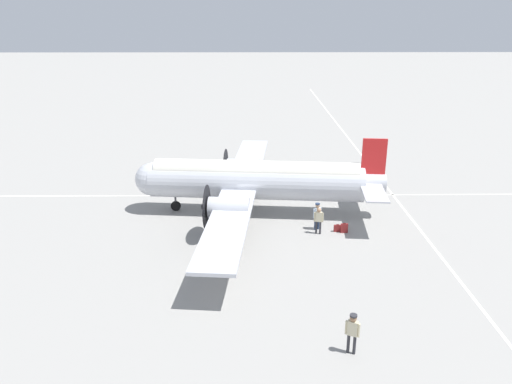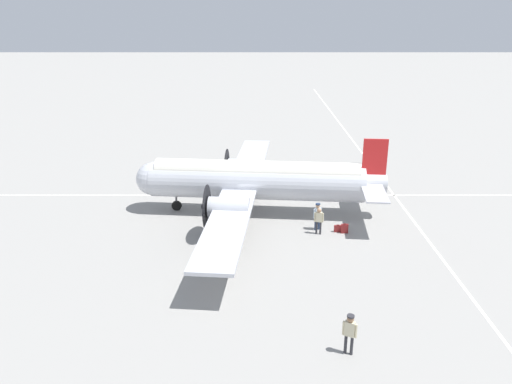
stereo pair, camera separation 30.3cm
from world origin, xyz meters
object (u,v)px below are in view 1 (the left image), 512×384
Objects in this scene: crew_foreground at (353,329)px; ramp_agent at (319,218)px; passenger_boarding at (317,213)px; suitcase_upright_spare at (337,228)px; airliner_main at (250,180)px; suitcase_near_door at (344,228)px.

crew_foreground is 11.77m from ramp_agent.
passenger_boarding is at bearing 114.52° from crew_foreground.
passenger_boarding is 1.61m from suitcase_upright_spare.
crew_foreground is at bearing 110.27° from airliner_main.
crew_foreground reaches higher than ramp_agent.
airliner_main reaches higher than passenger_boarding.
passenger_boarding is (0.15, 12.44, -0.01)m from crew_foreground.
suitcase_upright_spare is (-0.40, 0.19, -0.08)m from suitcase_near_door.
crew_foreground reaches higher than passenger_boarding.
passenger_boarding is 2.73× the size of suitcase_near_door.
ramp_agent is 3.60× the size of suitcase_upright_spare.
ramp_agent is (0.01, -0.67, -0.05)m from passenger_boarding.
airliner_main is 6.80m from suitcase_upright_spare.
suitcase_upright_spare is at bearing 155.03° from airliner_main.
suitcase_near_door is (1.83, 11.90, -0.84)m from crew_foreground.
passenger_boarding reaches higher than ramp_agent.
passenger_boarding is at bearing 162.30° from suitcase_near_door.
suitcase_upright_spare is (1.28, 0.33, -0.86)m from ramp_agent.
crew_foreground is 1.03× the size of ramp_agent.
suitcase_upright_spare is at bearing 154.23° from suitcase_near_door.
crew_foreground is at bearing 62.33° from passenger_boarding.
crew_foreground is 12.21m from suitcase_upright_spare.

